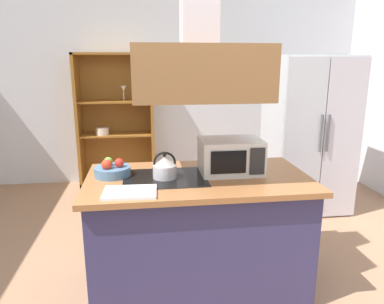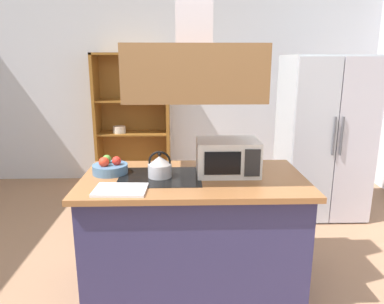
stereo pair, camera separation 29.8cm
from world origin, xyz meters
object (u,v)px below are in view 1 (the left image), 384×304
object	(u,v)px
microwave	(231,156)
dish_cabinet	(116,128)
kettle	(165,167)
fruit_bowl	(112,170)
refrigerator	(308,134)
cutting_board	(130,192)

from	to	relation	value
microwave	dish_cabinet	bearing A→B (deg)	112.47
kettle	fruit_bowl	world-z (taller)	kettle
kettle	microwave	size ratio (longest dim) A/B	0.42
refrigerator	microwave	world-z (taller)	refrigerator
refrigerator	dish_cabinet	bearing A→B (deg)	153.07
cutting_board	fruit_bowl	distance (m)	0.42
dish_cabinet	kettle	xyz separation A→B (m)	(0.53, -2.57, 0.17)
kettle	fruit_bowl	distance (m)	0.40
microwave	fruit_bowl	size ratio (longest dim) A/B	1.74
refrigerator	fruit_bowl	size ratio (longest dim) A/B	6.77
cutting_board	fruit_bowl	bearing A→B (deg)	109.86
dish_cabinet	fruit_bowl	size ratio (longest dim) A/B	6.93
kettle	fruit_bowl	xyz separation A→B (m)	(-0.38, 0.10, -0.04)
fruit_bowl	refrigerator	bearing A→B (deg)	31.45
refrigerator	dish_cabinet	xyz separation A→B (m)	(-2.28, 1.16, -0.08)
dish_cabinet	kettle	size ratio (longest dim) A/B	9.40
refrigerator	microwave	bearing A→B (deg)	-133.12
kettle	cutting_board	xyz separation A→B (m)	(-0.24, -0.29, -0.07)
kettle	microwave	distance (m)	0.51
refrigerator	microwave	size ratio (longest dim) A/B	3.89
kettle	microwave	world-z (taller)	microwave
cutting_board	refrigerator	bearing A→B (deg)	40.35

